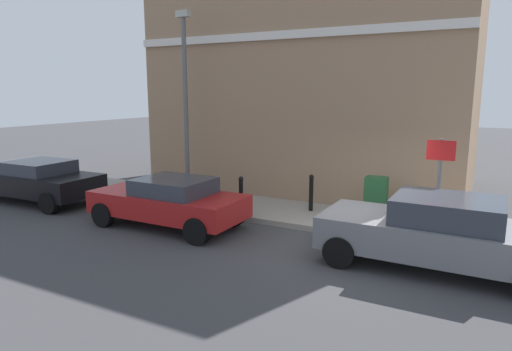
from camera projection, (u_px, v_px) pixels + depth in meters
name	position (u px, v px, depth m)	size (l,w,h in m)	color
ground	(353.00, 252.00, 9.85)	(80.00, 80.00, 0.00)	#38383A
sidewalk	(187.00, 199.00, 14.37)	(2.31, 30.00, 0.15)	gray
corner_building	(320.00, 66.00, 16.19)	(6.75, 10.45, 8.73)	#937256
car_grey	(438.00, 232.00, 8.77)	(1.99, 4.47, 1.46)	slate
car_red	(169.00, 201.00, 11.56)	(1.86, 4.07, 1.29)	maroon
car_black	(35.00, 180.00, 14.22)	(2.01, 4.46, 1.33)	black
utility_cabinet	(376.00, 200.00, 11.66)	(0.46, 0.61, 1.15)	#1E4C28
bollard_near_cabinet	(311.00, 191.00, 12.58)	(0.14, 0.14, 1.04)	black
bollard_far_kerb	(241.00, 194.00, 12.30)	(0.14, 0.14, 1.04)	black
street_sign	(439.00, 174.00, 9.90)	(0.08, 0.60, 2.30)	#59595B
lamppost	(185.00, 97.00, 13.95)	(0.20, 0.44, 5.72)	#59595B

